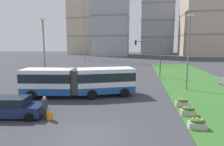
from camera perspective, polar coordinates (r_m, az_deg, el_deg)
ground_plane at (r=12.19m, az=-6.90°, el=-18.55°), size 260.00×260.00×0.00m
grass_median at (r=22.71m, az=29.42°, el=-6.58°), size 10.00×70.00×0.08m
articulated_bus at (r=20.65m, az=-9.81°, el=-2.42°), size 11.91×5.26×3.00m
car_navy_sedan at (r=16.61m, az=-27.30°, el=-9.17°), size 4.60×2.49×1.58m
pedestrian_crossing at (r=15.23m, az=-19.47°, el=-9.28°), size 0.54×0.36×1.74m
rolling_suitcase at (r=15.09m, az=-18.15°, el=-12.16°), size 0.36×0.42×0.97m
flower_planter_0 at (r=13.99m, az=24.19°, el=-13.67°), size 1.10×0.56×0.74m
flower_planter_1 at (r=16.16m, az=21.86°, el=-10.53°), size 1.10×0.56×0.74m
flower_planter_2 at (r=18.18m, az=20.27°, el=-8.33°), size 1.10×0.56×0.74m
traffic_light_far_right at (r=32.53m, az=11.81°, el=6.21°), size 4.53×0.28×6.23m
streetlight_left at (r=24.47m, az=-19.65°, el=6.17°), size 0.70×0.28×8.58m
streetlight_median at (r=24.50m, az=21.95°, el=6.55°), size 0.70×0.28×9.00m
apartment_tower_west at (r=116.36m, az=-8.48°, el=15.38°), size 14.74×18.14×38.99m
apartment_tower_centre at (r=121.61m, az=13.16°, el=14.54°), size 18.33×19.03×37.24m
apartment_tower_eastcentre at (r=101.02m, az=25.44°, el=15.44°), size 17.22×19.65×38.02m
transmission_pylon at (r=65.84m, az=-5.07°, el=19.67°), size 9.00×6.24×33.62m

